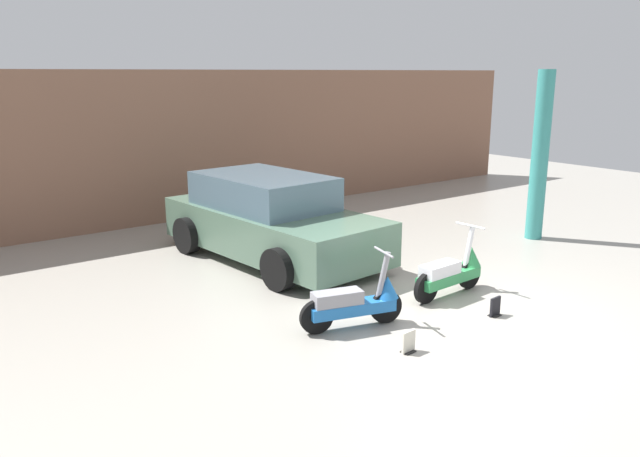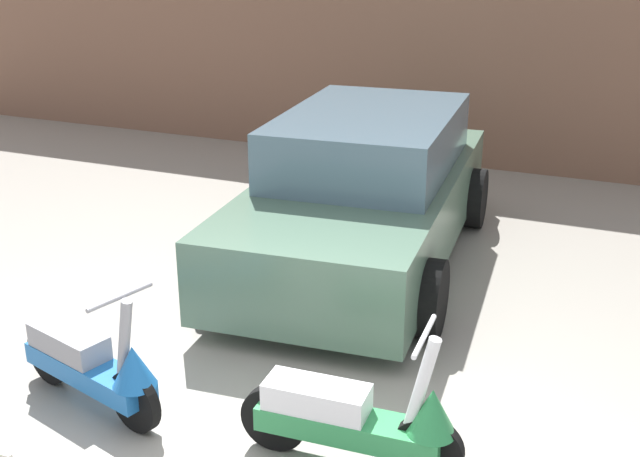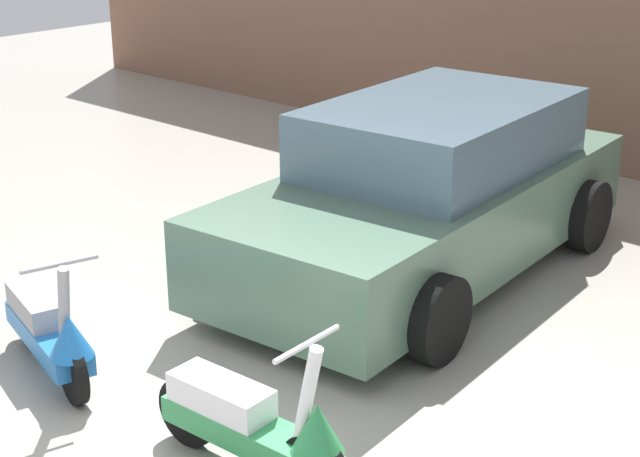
{
  "view_description": "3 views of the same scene",
  "coord_description": "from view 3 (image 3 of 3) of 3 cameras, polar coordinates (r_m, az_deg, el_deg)",
  "views": [
    {
      "loc": [
        -6.26,
        -5.1,
        3.15
      ],
      "look_at": [
        -0.94,
        1.95,
        0.93
      ],
      "focal_mm": 35.0,
      "sensor_mm": 36.0,
      "label": 1
    },
    {
      "loc": [
        1.81,
        -3.27,
        3.14
      ],
      "look_at": [
        -0.52,
        2.3,
        0.84
      ],
      "focal_mm": 45.0,
      "sensor_mm": 36.0,
      "label": 2
    },
    {
      "loc": [
        3.87,
        -2.7,
        3.31
      ],
      "look_at": [
        -0.71,
        2.43,
        0.72
      ],
      "focal_mm": 55.0,
      "sensor_mm": 36.0,
      "label": 3
    }
  ],
  "objects": [
    {
      "name": "scooter_front_left",
      "position": [
        6.89,
        -15.42,
        -5.71
      ],
      "size": [
        1.36,
        0.64,
        0.97
      ],
      "rotation": [
        0.0,
        0.0,
        -0.27
      ],
      "color": "black",
      "rests_on": "ground_plane"
    },
    {
      "name": "car_rear_left",
      "position": [
        8.3,
        6.28,
        2.09
      ],
      "size": [
        2.33,
        4.4,
        1.45
      ],
      "rotation": [
        0.0,
        0.0,
        -1.49
      ],
      "color": "#51705B",
      "rests_on": "ground_plane"
    },
    {
      "name": "scooter_front_right",
      "position": [
        5.61,
        -3.73,
        -11.27
      ],
      "size": [
        1.42,
        0.51,
        0.99
      ],
      "rotation": [
        0.0,
        0.0,
        0.05
      ],
      "color": "black",
      "rests_on": "ground_plane"
    }
  ]
}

